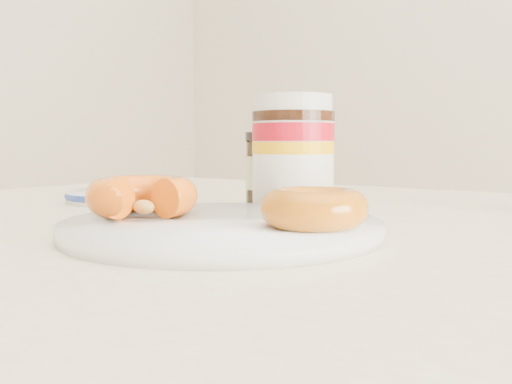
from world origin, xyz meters
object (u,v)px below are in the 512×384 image
Objects in this scene: blue_rim_saucer at (123,195)px; nutella_jar at (293,149)px; donut_whole at (314,208)px; donut_bitten at (142,196)px; dining_table at (373,304)px; dark_jar at (268,170)px; plate at (223,227)px.

nutella_jar is at bearing 10.69° from blue_rim_saucer.
donut_whole is 0.56× the size of blue_rim_saucer.
nutella_jar is 0.88× the size of blue_rim_saucer.
donut_bitten reaches higher than blue_rim_saucer.
dark_jar is (-0.18, 0.07, 0.13)m from dining_table.
blue_rim_saucer is (-0.19, -0.08, -0.04)m from dark_jar.
donut_bitten reaches higher than plate.
dining_table is at bearing -18.14° from nutella_jar.
dark_jar is at bearing 97.80° from donut_bitten.
donut_whole is 0.91× the size of dark_jar.
dark_jar is at bearing 23.21° from blue_rim_saucer.
donut_whole is (0.17, 0.03, -0.00)m from donut_bitten.
donut_bitten reaches higher than donut_whole.
dining_table is 14.73× the size of dark_jar.
blue_rim_saucer is (-0.30, 0.14, 0.00)m from plate.
nutella_jar reaches higher than donut_whole.
donut_bitten is at bearing -165.63° from plate.
plate is at bearing -25.56° from blue_rim_saucer.
nutella_jar reaches higher than donut_bitten.
donut_bitten is at bearing -99.04° from nutella_jar.
dark_jar is at bearing 157.89° from dining_table.
nutella_jar reaches higher than dark_jar.
plate is 1.81× the size of blue_rim_saucer.
donut_bitten is 1.19× the size of donut_whole.
plate is 0.33m from blue_rim_saucer.
donut_whole is at bearing -18.93° from blue_rim_saucer.
donut_bitten is (-0.08, -0.02, 0.02)m from plate.
dark_jar reaches higher than donut_bitten.
dining_table is 0.18m from donut_whole.
dining_table is at bearing 94.33° from donut_whole.
donut_bitten is 0.66× the size of blue_rim_saucer.
dark_jar is 0.61× the size of blue_rim_saucer.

